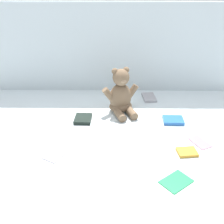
{
  "coord_description": "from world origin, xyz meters",
  "views": [
    {
      "loc": [
        0.03,
        -1.4,
        0.81
      ],
      "look_at": [
        0.02,
        -0.1,
        0.1
      ],
      "focal_mm": 45.07,
      "sensor_mm": 36.0,
      "label": 1
    }
  ],
  "objects": [
    {
      "name": "book_case_3",
      "position": [
        -0.14,
        -0.02,
        0.01
      ],
      "size": [
        0.1,
        0.11,
        0.02
      ],
      "primitive_type": "cube",
      "rotation": [
        0.0,
        0.0,
        6.24
      ],
      "color": "black",
      "rests_on": "ground_plane"
    },
    {
      "name": "teddy_bear",
      "position": [
        0.07,
        0.1,
        0.1
      ],
      "size": [
        0.22,
        0.23,
        0.27
      ],
      "rotation": [
        0.0,
        0.0,
        0.33
      ],
      "color": "#7A6047",
      "rests_on": "ground_plane"
    },
    {
      "name": "book_case_4",
      "position": [
        0.29,
        -0.52,
        0.0
      ],
      "size": [
        0.15,
        0.15,
        0.01
      ],
      "primitive_type": "cube",
      "rotation": [
        0.0,
        0.0,
        2.24
      ],
      "color": "#279C58",
      "rests_on": "ground_plane"
    },
    {
      "name": "book_case_6",
      "position": [
        -0.24,
        -0.34,
        0.0
      ],
      "size": [
        0.12,
        0.14,
        0.01
      ],
      "primitive_type": "cube",
      "rotation": [
        0.0,
        0.0,
        5.78
      ],
      "color": "#9B959E",
      "rests_on": "ground_plane"
    },
    {
      "name": "backdrop_drape",
      "position": [
        0.0,
        0.42,
        0.29
      ],
      "size": [
        1.65,
        0.03,
        0.58
      ],
      "primitive_type": "cube",
      "color": "silver",
      "rests_on": "ground_plane"
    },
    {
      "name": "book_case_1",
      "position": [
        0.46,
        -0.23,
        0.0
      ],
      "size": [
        0.11,
        0.13,
        0.01
      ],
      "primitive_type": "cube",
      "rotation": [
        0.0,
        0.0,
        0.46
      ],
      "color": "#AF8096",
      "rests_on": "ground_plane"
    },
    {
      "name": "book_case_5",
      "position": [
        0.26,
        0.27,
        0.01
      ],
      "size": [
        0.09,
        0.14,
        0.01
      ],
      "primitive_type": "cube",
      "rotation": [
        0.0,
        0.0,
        0.1
      ],
      "color": "#9F9EA4",
      "rests_on": "ground_plane"
    },
    {
      "name": "ground_plane",
      "position": [
        0.0,
        0.0,
        0.0
      ],
      "size": [
        3.2,
        3.2,
        0.0
      ],
      "primitive_type": "plane",
      "color": "silver"
    },
    {
      "name": "book_case_2",
      "position": [
        0.37,
        -0.03,
        0.01
      ],
      "size": [
        0.11,
        0.09,
        0.02
      ],
      "primitive_type": "cube",
      "rotation": [
        0.0,
        0.0,
        4.69
      ],
      "color": "blue",
      "rests_on": "ground_plane"
    },
    {
      "name": "book_case_0",
      "position": [
        0.38,
        -0.32,
        0.01
      ],
      "size": [
        0.1,
        0.08,
        0.01
      ],
      "primitive_type": "cube",
      "rotation": [
        0.0,
        0.0,
        1.69
      ],
      "color": "gold",
      "rests_on": "ground_plane"
    }
  ]
}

